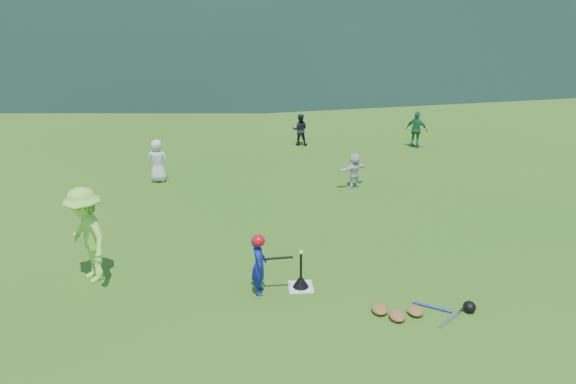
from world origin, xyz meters
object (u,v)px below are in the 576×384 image
object	(u,v)px
fielder_a	(158,161)
equipment_pile	(416,311)
fielder_c	(416,130)
fielder_b	(300,130)
batting_tee	(301,281)
batter_child	(259,265)
adult_coach	(87,235)
home_plate	(301,287)
fielder_d	(354,170)

from	to	relation	value
fielder_a	equipment_pile	xyz separation A→B (m)	(5.13, -6.85, -0.53)
fielder_c	fielder_a	bearing A→B (deg)	49.26
fielder_b	batting_tee	world-z (taller)	fielder_b
batting_tee	equipment_pile	distance (m)	2.14
batter_child	adult_coach	distance (m)	3.26
batter_child	equipment_pile	distance (m)	2.85
home_plate	fielder_c	size ratio (longest dim) A/B	0.38
adult_coach	batting_tee	bearing A→B (deg)	44.96
adult_coach	fielder_c	world-z (taller)	adult_coach
adult_coach	fielder_b	world-z (taller)	adult_coach
home_plate	fielder_d	xyz separation A→B (m)	(1.99, 4.86, 0.47)
adult_coach	equipment_pile	bearing A→B (deg)	38.31
fielder_b	fielder_c	distance (m)	3.77
fielder_d	equipment_pile	distance (m)	5.91
fielder_b	fielder_c	xyz separation A→B (m)	(3.71, -0.63, 0.07)
home_plate	batting_tee	distance (m)	0.12
fielder_a	fielder_d	xyz separation A→B (m)	(5.25, -0.95, -0.12)
fielder_b	batting_tee	bearing A→B (deg)	91.61
adult_coach	fielder_a	distance (m)	5.18
fielder_b	equipment_pile	bearing A→B (deg)	103.21
home_plate	fielder_b	bearing A→B (deg)	83.56
home_plate	fielder_a	distance (m)	6.69
fielder_b	fielder_d	distance (m)	4.01
equipment_pile	fielder_d	bearing A→B (deg)	88.79
adult_coach	fielder_b	size ratio (longest dim) A/B	1.78
fielder_b	fielder_d	xyz separation A→B (m)	(1.01, -3.88, -0.05)
home_plate	fielder_d	distance (m)	5.27
fielder_d	equipment_pile	xyz separation A→B (m)	(-0.12, -5.90, -0.41)
batter_child	adult_coach	world-z (taller)	adult_coach
fielder_c	fielder_b	bearing A→B (deg)	23.51
fielder_c	batting_tee	size ratio (longest dim) A/B	1.75
batting_tee	equipment_pile	size ratio (longest dim) A/B	0.38
home_plate	batter_child	bearing A→B (deg)	-173.69
home_plate	fielder_a	world-z (taller)	fielder_a
fielder_c	batting_tee	distance (m)	9.38
fielder_b	fielder_c	size ratio (longest dim) A/B	0.88
batter_child	adult_coach	bearing A→B (deg)	80.69
fielder_a	batting_tee	size ratio (longest dim) A/B	1.74
batting_tee	equipment_pile	xyz separation A→B (m)	(1.87, -1.04, -0.06)
fielder_c	home_plate	bearing A→B (deg)	93.08
fielder_d	home_plate	bearing A→B (deg)	40.65
equipment_pile	fielder_a	bearing A→B (deg)	126.80
adult_coach	fielder_c	distance (m)	11.38
fielder_d	fielder_a	bearing A→B (deg)	-37.35
fielder_b	batting_tee	size ratio (longest dim) A/B	1.53
batting_tee	equipment_pile	bearing A→B (deg)	-29.05
batter_child	fielder_a	distance (m)	6.40
fielder_b	fielder_d	bearing A→B (deg)	112.60
adult_coach	equipment_pile	distance (m)	6.10
equipment_pile	batting_tee	bearing A→B (deg)	150.95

